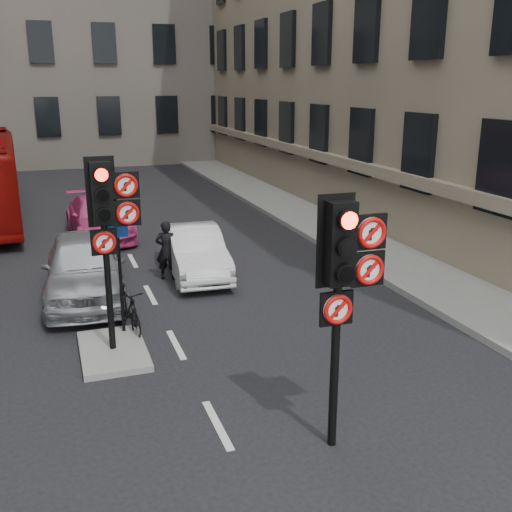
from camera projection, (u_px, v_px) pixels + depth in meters
ground at (262, 512)px, 7.14m from camera, size 120.00×120.00×0.00m
pavement_right at (343, 230)px, 20.26m from camera, size 3.00×50.00×0.16m
centre_island at (113, 351)px, 11.28m from camera, size 1.20×2.00×0.12m
building_far at (65, 0)px, 38.78m from camera, size 30.00×14.00×20.00m
signal_near at (345, 270)px, 7.78m from camera, size 0.91×0.40×3.58m
signal_far at (108, 213)px, 10.56m from camera, size 0.91×0.40×3.58m
car_silver at (84, 266)px, 14.02m from camera, size 2.10×4.63×1.54m
car_white at (195, 251)px, 15.76m from camera, size 1.58×3.93×1.27m
car_pink at (99, 217)px, 19.65m from camera, size 2.12×4.54×1.28m
motorcycle at (128, 309)px, 12.21m from camera, size 0.71×1.63×0.95m
motorcyclist at (167, 250)px, 15.34m from camera, size 0.66×0.55×1.55m
info_sign at (119, 261)px, 11.61m from camera, size 0.39×0.11×2.27m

